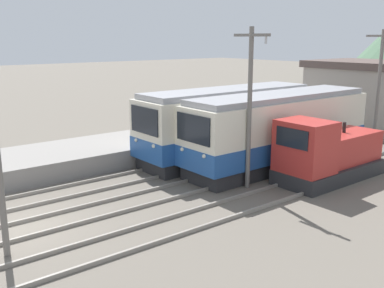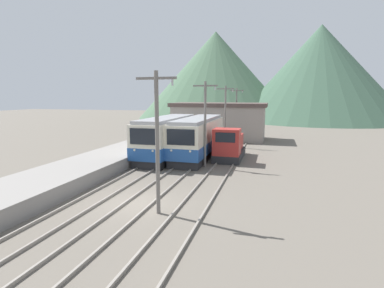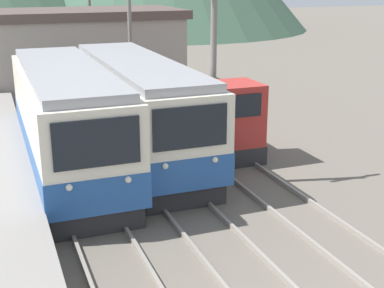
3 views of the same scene
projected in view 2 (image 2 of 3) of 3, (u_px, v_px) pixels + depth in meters
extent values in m
plane|color=#665E54|center=(136.00, 203.00, 16.35)|extent=(200.00, 200.00, 0.00)
cube|color=gray|center=(41.00, 186.00, 17.90)|extent=(4.50, 54.00, 0.99)
cube|color=gray|center=(84.00, 197.00, 17.20)|extent=(0.10, 60.00, 0.14)
cube|color=gray|center=(106.00, 199.00, 16.83)|extent=(0.10, 60.00, 0.14)
cube|color=gray|center=(128.00, 201.00, 16.47)|extent=(0.10, 60.00, 0.14)
cube|color=gray|center=(152.00, 204.00, 16.10)|extent=(0.10, 60.00, 0.14)
cube|color=gray|center=(180.00, 206.00, 15.69)|extent=(0.10, 60.00, 0.14)
cube|color=gray|center=(206.00, 209.00, 15.32)|extent=(0.10, 60.00, 0.14)
cube|color=#28282B|center=(167.00, 154.00, 28.57)|extent=(2.58, 10.31, 0.70)
cube|color=silver|center=(167.00, 135.00, 28.28)|extent=(2.80, 10.74, 2.87)
cube|color=#235199|center=(167.00, 145.00, 28.43)|extent=(2.84, 10.78, 1.03)
cube|color=black|center=(143.00, 137.00, 23.05)|extent=(2.24, 0.06, 1.26)
sphere|color=silver|center=(134.00, 150.00, 23.41)|extent=(0.18, 0.18, 0.18)
sphere|color=silver|center=(153.00, 151.00, 23.01)|extent=(0.18, 0.18, 0.18)
cube|color=#939399|center=(167.00, 119.00, 28.04)|extent=(2.46, 10.31, 0.28)
cube|color=#28282B|center=(198.00, 153.00, 28.74)|extent=(2.58, 10.79, 0.70)
cube|color=silver|center=(198.00, 135.00, 28.47)|extent=(2.80, 11.24, 2.80)
cube|color=#235199|center=(198.00, 145.00, 28.61)|extent=(2.84, 11.28, 1.01)
cube|color=black|center=(181.00, 137.00, 23.00)|extent=(2.24, 0.06, 1.23)
sphere|color=silver|center=(171.00, 150.00, 23.36)|extent=(0.18, 0.18, 0.18)
sphere|color=silver|center=(190.00, 151.00, 22.96)|extent=(0.18, 0.18, 0.18)
cube|color=#939399|center=(198.00, 119.00, 28.23)|extent=(2.46, 10.79, 0.28)
cube|color=#28282B|center=(230.00, 154.00, 28.20)|extent=(2.40, 5.81, 0.70)
cube|color=#B22D28|center=(227.00, 142.00, 26.08)|extent=(2.28, 1.86, 2.30)
cube|color=black|center=(225.00, 138.00, 25.09)|extent=(1.68, 0.04, 0.83)
cube|color=#B22D28|center=(231.00, 142.00, 28.92)|extent=(1.92, 3.85, 1.40)
cylinder|color=black|center=(232.00, 132.00, 28.77)|extent=(0.16, 0.16, 0.50)
cylinder|color=slate|center=(157.00, 145.00, 14.40)|extent=(0.20, 0.20, 6.96)
cube|color=slate|center=(156.00, 78.00, 13.91)|extent=(2.00, 0.12, 0.12)
cylinder|color=#B2B2B7|center=(172.00, 82.00, 13.73)|extent=(0.10, 0.10, 0.30)
cylinder|color=slate|center=(205.00, 125.00, 24.29)|extent=(0.20, 0.20, 6.96)
cube|color=slate|center=(205.00, 86.00, 23.79)|extent=(2.00, 0.12, 0.12)
cylinder|color=#B2B2B7|center=(215.00, 88.00, 23.62)|extent=(0.10, 0.10, 0.30)
cylinder|color=slate|center=(225.00, 117.00, 34.18)|extent=(0.20, 0.20, 6.96)
cube|color=slate|center=(226.00, 89.00, 33.68)|extent=(2.00, 0.12, 0.12)
cylinder|color=#B2B2B7|center=(233.00, 91.00, 33.51)|extent=(0.10, 0.10, 0.30)
cylinder|color=slate|center=(236.00, 112.00, 44.07)|extent=(0.20, 0.20, 6.96)
cube|color=slate|center=(237.00, 90.00, 43.57)|extent=(2.00, 0.12, 0.12)
cylinder|color=#B2B2B7|center=(242.00, 92.00, 43.39)|extent=(0.10, 0.10, 0.30)
cube|color=gray|center=(219.00, 123.00, 40.80)|extent=(12.00, 6.00, 4.39)
cube|color=#51423D|center=(219.00, 105.00, 40.41)|extent=(12.60, 6.30, 0.50)
cone|color=#517056|center=(200.00, 85.00, 91.44)|extent=(34.23, 34.23, 18.56)
cone|color=#47664C|center=(215.00, 75.00, 80.56)|extent=(41.08, 41.08, 22.70)
cone|color=#3D5B47|center=(319.00, 73.00, 71.58)|extent=(39.71, 39.71, 22.44)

